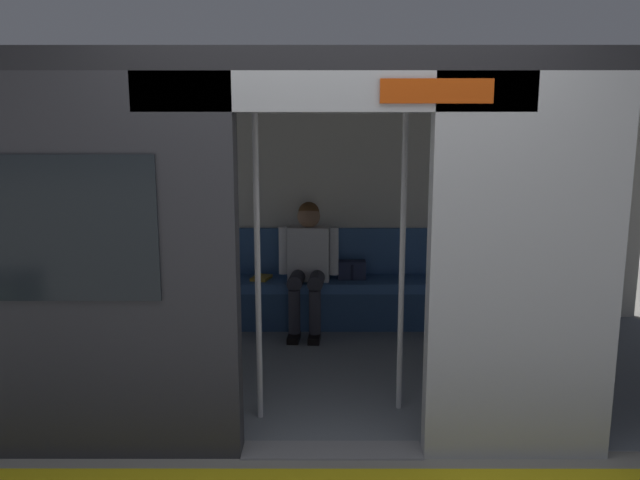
% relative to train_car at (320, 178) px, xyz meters
% --- Properties ---
extents(ground_plane, '(60.00, 60.00, 0.00)m').
position_rel_train_car_xyz_m(ground_plane, '(-0.07, 1.21, -1.46)').
color(ground_plane, gray).
extents(train_car, '(6.40, 2.73, 2.20)m').
position_rel_train_car_xyz_m(train_car, '(0.00, 0.00, 0.00)').
color(train_car, '#ADAFB5').
rests_on(train_car, ground_plane).
extents(bench_seat, '(3.03, 0.44, 0.45)m').
position_rel_train_car_xyz_m(bench_seat, '(-0.07, -1.02, -1.12)').
color(bench_seat, '#38609E').
rests_on(bench_seat, ground_plane).
extents(person_seated, '(0.55, 0.69, 1.17)m').
position_rel_train_car_xyz_m(person_seated, '(0.11, -0.97, -0.79)').
color(person_seated, silver).
rests_on(person_seated, ground_plane).
extents(handbag, '(0.26, 0.15, 0.17)m').
position_rel_train_car_xyz_m(handbag, '(-0.30, -1.08, -0.93)').
color(handbag, '#262D4C').
rests_on(handbag, bench_seat).
extents(book, '(0.20, 0.25, 0.03)m').
position_rel_train_car_xyz_m(book, '(0.55, -1.06, -1.00)').
color(book, gold).
rests_on(book, bench_seat).
extents(grab_pole_door, '(0.04, 0.04, 2.06)m').
position_rel_train_car_xyz_m(grab_pole_door, '(0.38, 0.80, -0.43)').
color(grab_pole_door, silver).
rests_on(grab_pole_door, ground_plane).
extents(grab_pole_far, '(0.04, 0.04, 2.06)m').
position_rel_train_car_xyz_m(grab_pole_far, '(-0.52, 0.67, -0.43)').
color(grab_pole_far, silver).
rests_on(grab_pole_far, ground_plane).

